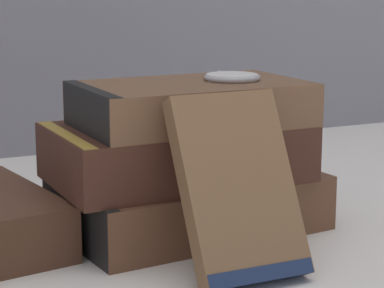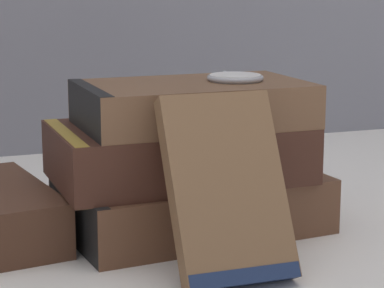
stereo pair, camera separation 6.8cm
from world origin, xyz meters
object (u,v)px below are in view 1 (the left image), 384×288
(pocket_watch, at_px, (232,77))
(book_flat_bottom, at_px, (184,203))
(book_flat_middle, at_px, (174,152))
(book_leaning_front, at_px, (241,193))
(book_flat_top, at_px, (186,104))

(pocket_watch, bearing_deg, book_flat_bottom, 164.98)
(book_flat_middle, height_order, book_leaning_front, book_leaning_front)
(book_flat_middle, xyz_separation_m, book_leaning_front, (0.01, -0.12, -0.01))
(book_flat_bottom, bearing_deg, book_flat_middle, -166.45)
(book_flat_bottom, distance_m, book_flat_middle, 0.05)
(book_flat_top, height_order, book_leaning_front, book_leaning_front)
(book_flat_middle, xyz_separation_m, pocket_watch, (0.06, -0.01, 0.07))
(book_flat_bottom, bearing_deg, book_leaning_front, -98.96)
(book_flat_middle, distance_m, pocket_watch, 0.09)
(pocket_watch, bearing_deg, book_leaning_front, -113.99)
(book_flat_top, bearing_deg, book_flat_bottom, 76.53)
(book_flat_bottom, xyz_separation_m, pocket_watch, (0.04, -0.01, 0.12))
(book_flat_top, height_order, pocket_watch, pocket_watch)
(book_flat_middle, relative_size, pocket_watch, 4.15)
(book_leaning_front, bearing_deg, book_flat_bottom, 86.70)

